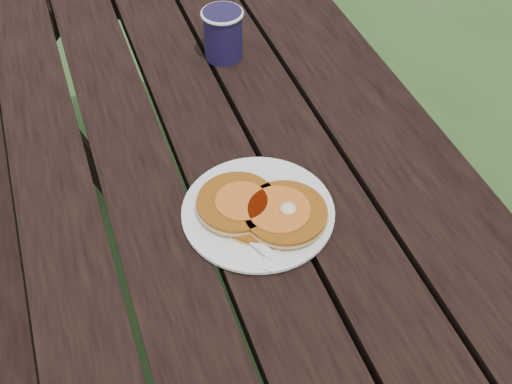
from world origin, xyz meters
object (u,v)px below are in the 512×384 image
object	(u,v)px
pancake_stack	(262,209)
coffee_cup	(223,32)
picnic_table	(211,241)
plate	(258,212)

from	to	relation	value
pancake_stack	coffee_cup	distance (m)	0.49
picnic_table	pancake_stack	bearing A→B (deg)	-84.62
plate	coffee_cup	distance (m)	0.48
picnic_table	pancake_stack	world-z (taller)	pancake_stack
coffee_cup	plate	bearing A→B (deg)	-100.78
plate	coffee_cup	bearing A→B (deg)	79.22
plate	coffee_cup	size ratio (longest dim) A/B	2.30
plate	coffee_cup	world-z (taller)	coffee_cup
picnic_table	plate	xyz separation A→B (m)	(0.02, -0.27, 0.39)
pancake_stack	coffee_cup	xyz separation A→B (m)	(0.09, 0.48, 0.04)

